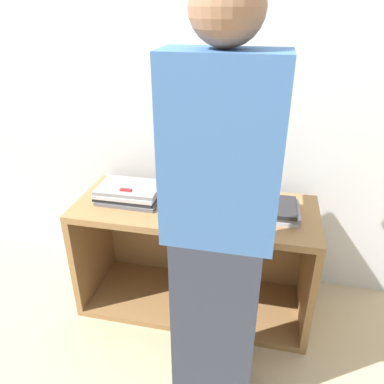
% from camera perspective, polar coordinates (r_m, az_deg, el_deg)
% --- Properties ---
extents(ground_plane, '(12.00, 12.00, 0.00)m').
position_cam_1_polar(ground_plane, '(2.17, -1.08, -20.82)').
color(ground_plane, tan).
extents(wall_back, '(8.00, 0.05, 2.40)m').
position_cam_1_polar(wall_back, '(2.11, 2.64, 15.71)').
color(wall_back, silver).
rests_on(wall_back, ground_plane).
extents(cart, '(1.27, 0.51, 0.66)m').
position_cam_1_polar(cart, '(2.19, 0.80, -8.87)').
color(cart, olive).
rests_on(cart, ground_plane).
extents(laptop_open, '(0.33, 0.27, 0.24)m').
position_cam_1_polar(laptop_open, '(1.97, 0.75, -0.25)').
color(laptop_open, '#B7B7BC').
rests_on(laptop_open, cart).
extents(laptop_stack_left, '(0.34, 0.24, 0.08)m').
position_cam_1_polar(laptop_stack_left, '(2.03, -9.51, -0.10)').
color(laptop_stack_left, slate).
rests_on(laptop_stack_left, cart).
extents(laptop_stack_right, '(0.35, 0.23, 0.06)m').
position_cam_1_polar(laptop_stack_right, '(1.91, 10.99, -2.47)').
color(laptop_stack_right, '#B7B7BC').
rests_on(laptop_stack_right, cart).
extents(person, '(0.40, 0.53, 1.71)m').
position_cam_1_polar(person, '(1.39, 4.12, -5.40)').
color(person, '#2D3342').
rests_on(person, ground_plane).
extents(inventory_tag, '(0.06, 0.02, 0.01)m').
position_cam_1_polar(inventory_tag, '(1.97, -10.06, 0.32)').
color(inventory_tag, red).
rests_on(inventory_tag, laptop_stack_left).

